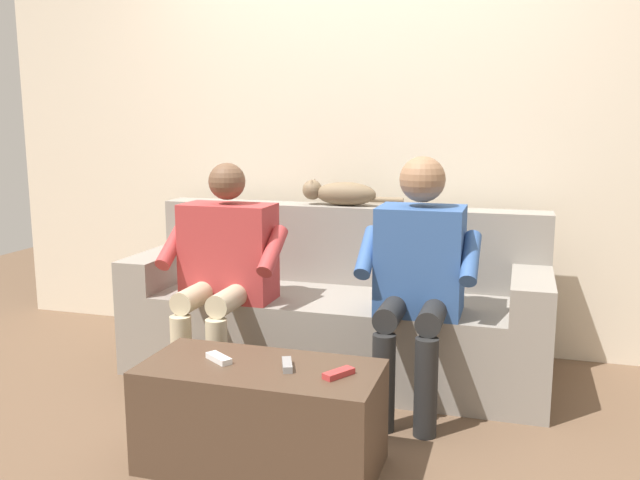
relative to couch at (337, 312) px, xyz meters
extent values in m
plane|color=brown|center=(0.00, 0.75, -0.31)|extent=(8.00, 8.00, 0.00)
cube|color=beige|center=(0.00, -0.52, 1.05)|extent=(4.66, 0.06, 2.73)
cube|color=gray|center=(0.00, 0.15, -0.10)|extent=(1.77, 0.56, 0.43)
cube|color=gray|center=(0.00, -0.23, 0.12)|extent=(2.15, 0.20, 0.85)
cube|color=gray|center=(-0.98, 0.15, -0.01)|extent=(0.19, 0.56, 0.60)
cube|color=gray|center=(0.98, 0.15, -0.01)|extent=(0.19, 0.56, 0.60)
cube|color=#4C3828|center=(0.00, 1.10, -0.11)|extent=(0.90, 0.43, 0.41)
cube|color=#335693|center=(-0.48, 0.28, 0.37)|extent=(0.39, 0.29, 0.50)
sphere|color=#936B4C|center=(-0.48, 0.28, 0.74)|extent=(0.21, 0.21, 0.21)
cylinder|color=black|center=(-0.57, 0.47, 0.17)|extent=(0.11, 0.37, 0.11)
cylinder|color=black|center=(-0.39, 0.47, 0.17)|extent=(0.11, 0.37, 0.11)
cylinder|color=black|center=(-0.57, 0.66, -0.10)|extent=(0.10, 0.10, 0.43)
cylinder|color=black|center=(-0.39, 0.66, -0.10)|extent=(0.10, 0.10, 0.43)
cylinder|color=#335693|center=(-0.71, 0.36, 0.41)|extent=(0.08, 0.27, 0.22)
cylinder|color=#335693|center=(-0.24, 0.36, 0.41)|extent=(0.08, 0.27, 0.22)
cube|color=#B23838|center=(0.48, 0.31, 0.36)|extent=(0.45, 0.24, 0.48)
sphere|color=brown|center=(0.48, 0.31, 0.71)|extent=(0.18, 0.18, 0.18)
cylinder|color=#C6B793|center=(0.39, 0.49, 0.17)|extent=(0.11, 0.35, 0.11)
cylinder|color=#C6B793|center=(0.57, 0.49, 0.17)|extent=(0.11, 0.35, 0.11)
cylinder|color=#C6B793|center=(0.39, 0.66, -0.10)|extent=(0.10, 0.10, 0.43)
cylinder|color=#C6B793|center=(0.57, 0.66, -0.10)|extent=(0.10, 0.10, 0.43)
cylinder|color=#B23838|center=(0.21, 0.39, 0.39)|extent=(0.08, 0.27, 0.22)
cylinder|color=#B23838|center=(0.74, 0.39, 0.39)|extent=(0.08, 0.27, 0.22)
ellipsoid|color=#756047|center=(0.02, -0.23, 0.61)|extent=(0.34, 0.14, 0.13)
sphere|color=#756047|center=(0.21, -0.23, 0.62)|extent=(0.11, 0.11, 0.11)
cone|color=#756047|center=(0.20, -0.26, 0.67)|extent=(0.04, 0.04, 0.03)
cone|color=#756047|center=(0.20, -0.20, 0.67)|extent=(0.04, 0.04, 0.03)
cylinder|color=#756047|center=(-0.21, -0.23, 0.58)|extent=(0.18, 0.03, 0.03)
cube|color=white|center=(0.17, 1.09, 0.11)|extent=(0.13, 0.11, 0.02)
cube|color=gray|center=(-0.10, 1.09, 0.11)|extent=(0.08, 0.12, 0.03)
cube|color=#B73333|center=(-0.31, 1.11, 0.11)|extent=(0.10, 0.13, 0.02)
camera|label=1|loc=(-0.91, 3.33, 1.00)|focal=37.65mm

